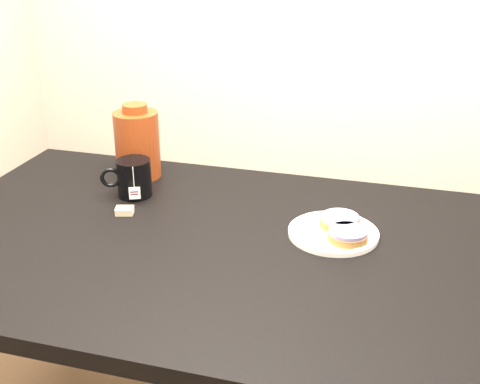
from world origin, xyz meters
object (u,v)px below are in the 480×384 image
Objects in this scene: bagel_front at (348,235)px; mug at (133,178)px; bagel_back at (340,221)px; bagel_package at (137,143)px; table at (204,268)px; plate at (333,232)px; teabag_pouch at (125,211)px.

bagel_front is 0.61m from mug.
bagel_package is at bearing 163.07° from bagel_back.
bagel_back is 0.65m from bagel_package.
bagel_back is 0.60× the size of bagel_package.
table is 0.35m from mug.
plate is 1.47× the size of mug.
bagel_package reaches higher than plate.
bagel_front is at bearing -44.14° from plate.
bagel_back reaches higher than table.
table is 10.68× the size of bagel_back.
bagel_front is (0.04, -0.04, 0.02)m from plate.
teabag_pouch is at bearing -73.98° from bagel_package.
table is 0.32m from plate.
plate is 1.65× the size of bagel_back.
mug is at bearing -71.10° from bagel_package.
table is 6.42× the size of bagel_package.
plate is 4.80× the size of teabag_pouch.
bagel_back is at bearing 6.35° from teabag_pouch.
bagel_front reaches higher than table.
teabag_pouch is 0.21× the size of bagel_package.
teabag_pouch is (-0.57, 0.01, -0.02)m from bagel_front.
mug is at bearing 168.57° from bagel_front.
mug is (-0.56, 0.08, 0.04)m from plate.
bagel_front is 0.76× the size of mug.
bagel_package is (-0.31, 0.32, 0.18)m from table.
table is 0.26m from teabag_pouch.
plate is 0.99× the size of bagel_package.
bagel_package is at bearing 106.02° from teabag_pouch.
teabag_pouch reaches higher than plate.
plate is 1.93× the size of bagel_front.
plate is at bearing -33.18° from mug.
bagel_package is at bearing 134.25° from table.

